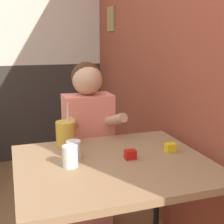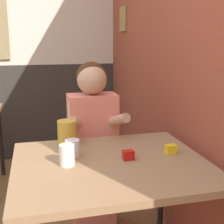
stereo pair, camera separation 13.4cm
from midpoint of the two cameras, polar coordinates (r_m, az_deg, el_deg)
brick_wall_right at (r=2.59m, az=4.87°, el=12.40°), size 0.08×4.51×2.70m
main_table at (r=1.70m, az=-2.04°, el=-11.13°), size 1.02×0.87×0.75m
person_seated at (r=2.25m, az=-6.04°, el=-5.81°), size 0.42×0.41×1.23m
cocktail_pitcher at (r=1.91m, az=-10.51°, el=-3.94°), size 0.11×0.11×0.27m
glass_near_pitcher at (r=1.73m, az=-9.28°, el=-6.77°), size 0.08×0.08×0.10m
glass_center at (r=1.61m, az=-10.05°, el=-8.02°), size 0.08×0.08×0.11m
condiment_ketchup at (r=1.70m, az=1.09°, el=-7.82°), size 0.06×0.04×0.05m
condiment_mustard at (r=1.82m, az=8.59°, el=-6.46°), size 0.06×0.04×0.05m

